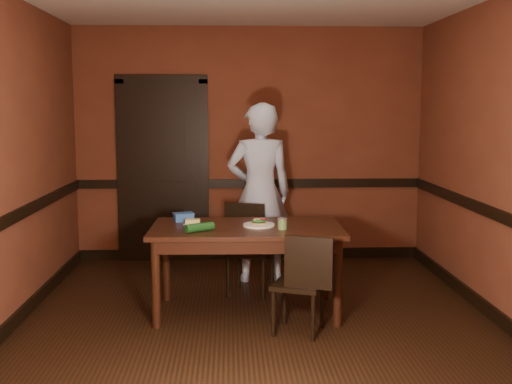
{
  "coord_description": "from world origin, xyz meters",
  "views": [
    {
      "loc": [
        -0.23,
        -5.19,
        1.79
      ],
      "look_at": [
        0.0,
        0.35,
        1.05
      ],
      "focal_mm": 45.0,
      "sensor_mm": 36.0,
      "label": 1
    }
  ],
  "objects": [
    {
      "name": "sauce_jar",
      "position": [
        0.21,
        0.08,
        0.82
      ],
      "size": [
        0.08,
        0.08,
        0.1
      ],
      "rotation": [
        0.0,
        0.0,
        0.38
      ],
      "color": "#638843",
      "rests_on": "dining_table"
    },
    {
      "name": "baseboard_back",
      "position": [
        0.0,
        2.23,
        0.06
      ],
      "size": [
        4.0,
        0.03,
        0.12
      ],
      "primitive_type": "cube",
      "color": "black",
      "rests_on": "ground"
    },
    {
      "name": "dado_left",
      "position": [
        -1.99,
        0.0,
        0.9
      ],
      "size": [
        0.03,
        4.5,
        0.1
      ],
      "primitive_type": "cube",
      "color": "black",
      "rests_on": "ground"
    },
    {
      "name": "baseboard_right",
      "position": [
        1.99,
        0.0,
        0.06
      ],
      "size": [
        0.03,
        4.5,
        0.12
      ],
      "primitive_type": "cube",
      "color": "black",
      "rests_on": "ground"
    },
    {
      "name": "dining_table",
      "position": [
        -0.09,
        0.24,
        0.38
      ],
      "size": [
        1.65,
        0.95,
        0.77
      ],
      "primitive_type": "cube",
      "rotation": [
        0.0,
        0.0,
        -0.02
      ],
      "color": "black",
      "rests_on": "floor"
    },
    {
      "name": "sandwich_plate",
      "position": [
        0.02,
        0.24,
        0.79
      ],
      "size": [
        0.28,
        0.28,
        0.07
      ],
      "rotation": [
        0.0,
        0.0,
        -0.01
      ],
      "color": "white",
      "rests_on": "dining_table"
    },
    {
      "name": "dado_right",
      "position": [
        1.99,
        0.0,
        0.9
      ],
      "size": [
        0.03,
        4.5,
        0.1
      ],
      "primitive_type": "cube",
      "color": "black",
      "rests_on": "ground"
    },
    {
      "name": "floor",
      "position": [
        0.0,
        0.0,
        0.0
      ],
      "size": [
        4.0,
        4.5,
        0.01
      ],
      "primitive_type": "cube",
      "color": "black",
      "rests_on": "ground"
    },
    {
      "name": "chair_near",
      "position": [
        0.31,
        -0.27,
        0.4
      ],
      "size": [
        0.49,
        0.49,
        0.81
      ],
      "primitive_type": null,
      "rotation": [
        0.0,
        0.0,
        2.78
      ],
      "color": "black",
      "rests_on": "floor"
    },
    {
      "name": "baseboard_left",
      "position": [
        -1.99,
        0.0,
        0.06
      ],
      "size": [
        0.03,
        4.5,
        0.12
      ],
      "primitive_type": "cube",
      "color": "black",
      "rests_on": "ground"
    },
    {
      "name": "food_tub",
      "position": [
        -0.65,
        0.51,
        0.81
      ],
      "size": [
        0.21,
        0.17,
        0.07
      ],
      "rotation": [
        0.0,
        0.0,
        0.31
      ],
      "color": "#3569BA",
      "rests_on": "dining_table"
    },
    {
      "name": "person",
      "position": [
        0.08,
        1.3,
        0.92
      ],
      "size": [
        0.72,
        0.52,
        1.83
      ],
      "primitive_type": "imported",
      "rotation": [
        0.0,
        0.0,
        3.27
      ],
      "color": "silver",
      "rests_on": "floor"
    },
    {
      "name": "wall_right",
      "position": [
        2.0,
        0.0,
        1.35
      ],
      "size": [
        0.02,
        4.5,
        2.7
      ],
      "primitive_type": "cube",
      "color": "brown",
      "rests_on": "ground"
    },
    {
      "name": "cheese_saucer",
      "position": [
        -0.55,
        0.3,
        0.79
      ],
      "size": [
        0.17,
        0.17,
        0.05
      ],
      "rotation": [
        0.0,
        0.0,
        -0.09
      ],
      "color": "white",
      "rests_on": "dining_table"
    },
    {
      "name": "chair_far",
      "position": [
        -0.03,
        0.8,
        0.43
      ],
      "size": [
        0.5,
        0.5,
        0.86
      ],
      "primitive_type": null,
      "rotation": [
        0.0,
        0.0,
        -0.31
      ],
      "color": "black",
      "rests_on": "floor"
    },
    {
      "name": "wrapped_veg",
      "position": [
        -0.48,
        0.02,
        0.8
      ],
      "size": [
        0.25,
        0.2,
        0.07
      ],
      "primitive_type": "cylinder",
      "rotation": [
        0.0,
        1.57,
        0.56
      ],
      "color": "#174819",
      "rests_on": "dining_table"
    },
    {
      "name": "wall_left",
      "position": [
        -2.0,
        0.0,
        1.35
      ],
      "size": [
        0.02,
        4.5,
        2.7
      ],
      "primitive_type": "cube",
      "color": "brown",
      "rests_on": "ground"
    },
    {
      "name": "wall_front",
      "position": [
        0.0,
        -2.25,
        1.35
      ],
      "size": [
        4.0,
        0.02,
        2.7
      ],
      "primitive_type": "cube",
      "color": "brown",
      "rests_on": "ground"
    },
    {
      "name": "wall_back",
      "position": [
        0.0,
        2.25,
        1.35
      ],
      "size": [
        4.0,
        0.02,
        2.7
      ],
      "primitive_type": "cube",
      "color": "brown",
      "rests_on": "ground"
    },
    {
      "name": "dado_back",
      "position": [
        0.0,
        2.23,
        0.9
      ],
      "size": [
        4.0,
        0.03,
        0.1
      ],
      "primitive_type": "cube",
      "color": "black",
      "rests_on": "ground"
    },
    {
      "name": "door",
      "position": [
        -1.0,
        2.22,
        1.09
      ],
      "size": [
        1.05,
        0.07,
        2.2
      ],
      "color": "black",
      "rests_on": "ground"
    }
  ]
}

